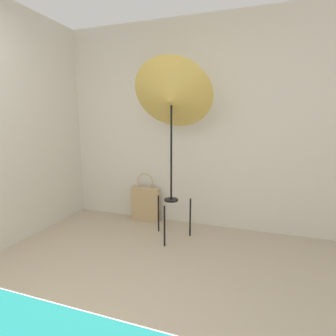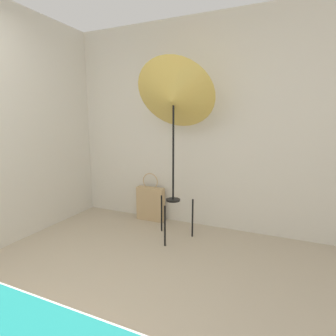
# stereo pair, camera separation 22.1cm
# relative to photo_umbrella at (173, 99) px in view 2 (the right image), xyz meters

# --- Properties ---
(wall_back) EXTENTS (8.00, 0.05, 2.60)m
(wall_back) POSITION_rel_photo_umbrella_xyz_m (-0.12, 0.54, -0.29)
(wall_back) COLOR beige
(wall_back) RESTS_ON ground_plane
(photo_umbrella) EXTENTS (0.88, 0.66, 2.00)m
(photo_umbrella) POSITION_rel_photo_umbrella_xyz_m (0.00, 0.00, 0.00)
(photo_umbrella) COLOR black
(photo_umbrella) RESTS_ON ground_plane
(tote_bag) EXTENTS (0.39, 0.11, 0.66)m
(tote_bag) POSITION_rel_photo_umbrella_xyz_m (-0.50, 0.40, -1.35)
(tote_bag) COLOR tan
(tote_bag) RESTS_ON ground_plane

